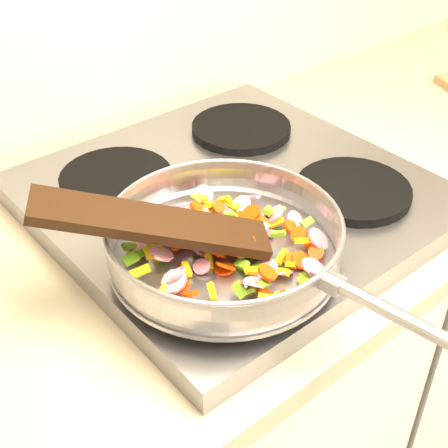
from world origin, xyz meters
TOP-DOWN VIEW (x-y plane):
  - base_cabinet at (0.00, 1.67)m, footprint 3.00×0.65m
  - cooktop at (-0.70, 1.67)m, footprint 0.60×0.60m
  - grate_fl at (-0.84, 1.52)m, footprint 0.19×0.19m
  - grate_fr at (-0.56, 1.52)m, footprint 0.19×0.19m
  - grate_bl at (-0.84, 1.81)m, footprint 0.19×0.19m
  - grate_br at (-0.56, 1.81)m, footprint 0.19×0.19m
  - saute_pan at (-0.84, 1.52)m, footprint 0.37×0.53m
  - vegetable_heap at (-0.83, 1.53)m, footprint 0.28×0.28m
  - wooden_spatula at (-0.92, 1.57)m, footprint 0.30×0.23m

SIDE VIEW (x-z plane):
  - base_cabinet at x=0.00m, z-range 0.00..0.86m
  - cooktop at x=-0.70m, z-range 0.90..0.94m
  - grate_fl at x=-0.84m, z-range 0.94..0.96m
  - grate_fr at x=-0.56m, z-range 0.94..0.96m
  - grate_bl at x=-0.84m, z-range 0.94..0.96m
  - grate_br at x=-0.56m, z-range 0.94..0.96m
  - vegetable_heap at x=-0.83m, z-range 0.95..1.00m
  - saute_pan at x=-0.84m, z-range 0.96..1.02m
  - wooden_spatula at x=-0.92m, z-range 0.97..1.08m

